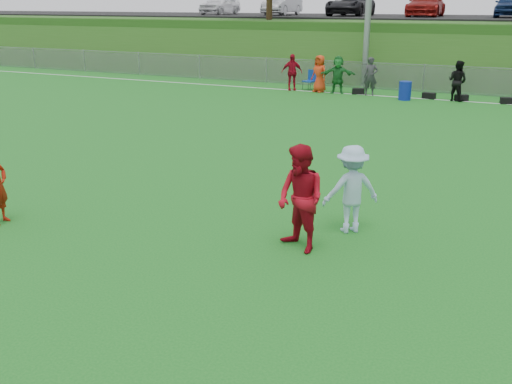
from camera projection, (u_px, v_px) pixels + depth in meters
The scene contains 13 objects.
ground at pixel (229, 257), 9.49m from camera, with size 120.00×120.00×0.00m, color #14631C.
sideline_far at pixel (415, 98), 25.02m from camera, with size 60.00×0.10×0.01m, color white.
fence at pixel (424, 78), 26.55m from camera, with size 58.00×0.06×1.30m.
berm at pixel (453, 44), 35.77m from camera, with size 120.00×18.00×3.00m, color #285919.
parking_lot at pixel (459, 17), 37.00m from camera, with size 120.00×12.00×0.10m, color black.
car_row at pixel (439, 5), 36.35m from camera, with size 32.04×5.18×1.44m.
spectator_row at pixel (354, 75), 25.85m from camera, with size 8.54×0.92×1.69m.
gear_bags at pixel (437, 96), 24.71m from camera, with size 6.90×0.46×0.26m.
player_red_center at pixel (301, 199), 9.50m from camera, with size 0.89×0.69×1.83m, color #A40B1A.
player_blue at pixel (351, 189), 10.32m from camera, with size 1.05×0.60×1.63m, color #A3C6E2.
frisbee at pixel (306, 205), 9.63m from camera, with size 0.25×0.25×0.02m.
recycling_bin at pixel (405, 91), 24.48m from camera, with size 0.53×0.53×0.79m, color #0D2293.
camp_chair at pixel (310, 84), 27.31m from camera, with size 0.65×0.65×0.93m.
Camera 1 is at (4.00, -7.69, 4.04)m, focal length 40.00 mm.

